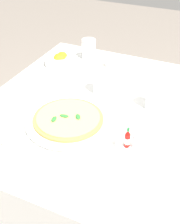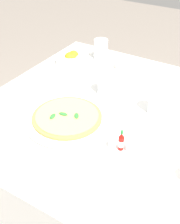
{
  "view_description": "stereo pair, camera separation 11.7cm",
  "coord_description": "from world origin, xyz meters",
  "px_view_note": "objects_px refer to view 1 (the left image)",
  "views": [
    {
      "loc": [
        0.34,
        -0.94,
        1.45
      ],
      "look_at": [
        -0.06,
        -0.08,
        0.76
      ],
      "focal_mm": 47.14,
      "sensor_mm": 36.0,
      "label": 1
    },
    {
      "loc": [
        0.44,
        -0.89,
        1.45
      ],
      "look_at": [
        -0.06,
        -0.08,
        0.76
      ],
      "focal_mm": 47.14,
      "sensor_mm": 36.0,
      "label": 2
    }
  ],
  "objects_px": {
    "water_glass_center_back": "(101,83)",
    "salt_shaker": "(136,141)",
    "pizza": "(68,118)",
    "coffee_cup_back_corner": "(113,63)",
    "water_glass_right_edge": "(89,51)",
    "pizza_plate": "(68,121)",
    "citrus_bowl": "(60,60)",
    "hot_sauce_bottle": "(127,139)",
    "pepper_shaker": "(119,140)",
    "water_glass_far_right": "(154,98)"
  },
  "relations": [
    {
      "from": "water_glass_center_back",
      "to": "pepper_shaker",
      "type": "height_order",
      "value": "water_glass_center_back"
    },
    {
      "from": "pizza",
      "to": "coffee_cup_back_corner",
      "type": "relative_size",
      "value": 2.1
    },
    {
      "from": "hot_sauce_bottle",
      "to": "salt_shaker",
      "type": "relative_size",
      "value": 1.48
    },
    {
      "from": "water_glass_center_back",
      "to": "water_glass_right_edge",
      "type": "distance_m",
      "value": 0.36
    },
    {
      "from": "pizza_plate",
      "to": "water_glass_right_edge",
      "type": "xyz_separation_m",
      "value": [
        -0.17,
        0.56,
        0.04
      ]
    },
    {
      "from": "citrus_bowl",
      "to": "hot_sauce_bottle",
      "type": "height_order",
      "value": "hot_sauce_bottle"
    },
    {
      "from": "pizza_plate",
      "to": "pizza",
      "type": "xyz_separation_m",
      "value": [
        -0.0,
        -0.0,
        0.01
      ]
    },
    {
      "from": "citrus_bowl",
      "to": "pizza_plate",
      "type": "bearing_deg",
      "value": -57.21
    },
    {
      "from": "citrus_bowl",
      "to": "water_glass_center_back",
      "type": "bearing_deg",
      "value": -28.87
    },
    {
      "from": "water_glass_center_back",
      "to": "pepper_shaker",
      "type": "relative_size",
      "value": 2.0
    },
    {
      "from": "water_glass_far_right",
      "to": "hot_sauce_bottle",
      "type": "xyz_separation_m",
      "value": [
        -0.02,
        -0.27,
        -0.02
      ]
    },
    {
      "from": "pizza",
      "to": "hot_sauce_bottle",
      "type": "relative_size",
      "value": 3.29
    },
    {
      "from": "pizza",
      "to": "hot_sauce_bottle",
      "type": "height_order",
      "value": "hot_sauce_bottle"
    },
    {
      "from": "pizza_plate",
      "to": "pepper_shaker",
      "type": "relative_size",
      "value": 5.95
    },
    {
      "from": "pizza",
      "to": "pepper_shaker",
      "type": "xyz_separation_m",
      "value": [
        0.22,
        -0.04,
        0.0
      ]
    },
    {
      "from": "pizza",
      "to": "water_glass_far_right",
      "type": "xyz_separation_m",
      "value": [
        0.27,
        0.24,
        0.03
      ]
    },
    {
      "from": "pizza_plate",
      "to": "water_glass_far_right",
      "type": "distance_m",
      "value": 0.37
    },
    {
      "from": "citrus_bowl",
      "to": "hot_sauce_bottle",
      "type": "relative_size",
      "value": 1.81
    },
    {
      "from": "hot_sauce_bottle",
      "to": "pepper_shaker",
      "type": "height_order",
      "value": "hot_sauce_bottle"
    },
    {
      "from": "pepper_shaker",
      "to": "salt_shaker",
      "type": "bearing_deg",
      "value": 19.65
    },
    {
      "from": "pizza_plate",
      "to": "coffee_cup_back_corner",
      "type": "height_order",
      "value": "coffee_cup_back_corner"
    },
    {
      "from": "pizza",
      "to": "salt_shaker",
      "type": "height_order",
      "value": "salt_shaker"
    },
    {
      "from": "pizza",
      "to": "pepper_shaker",
      "type": "distance_m",
      "value": 0.23
    },
    {
      "from": "water_glass_far_right",
      "to": "pepper_shaker",
      "type": "relative_size",
      "value": 2.13
    },
    {
      "from": "citrus_bowl",
      "to": "coffee_cup_back_corner",
      "type": "bearing_deg",
      "value": 16.49
    },
    {
      "from": "coffee_cup_back_corner",
      "to": "hot_sauce_bottle",
      "type": "bearing_deg",
      "value": -64.52
    },
    {
      "from": "pizza",
      "to": "hot_sauce_bottle",
      "type": "xyz_separation_m",
      "value": [
        0.25,
        -0.03,
        0.01
      ]
    },
    {
      "from": "water_glass_center_back",
      "to": "hot_sauce_bottle",
      "type": "distance_m",
      "value": 0.37
    },
    {
      "from": "hot_sauce_bottle",
      "to": "pepper_shaker",
      "type": "xyz_separation_m",
      "value": [
        -0.03,
        -0.01,
        -0.01
      ]
    },
    {
      "from": "water_glass_right_edge",
      "to": "citrus_bowl",
      "type": "height_order",
      "value": "water_glass_right_edge"
    },
    {
      "from": "water_glass_right_edge",
      "to": "citrus_bowl",
      "type": "bearing_deg",
      "value": -128.73
    },
    {
      "from": "pepper_shaker",
      "to": "pizza",
      "type": "bearing_deg",
      "value": 169.41
    },
    {
      "from": "pizza_plate",
      "to": "water_glass_far_right",
      "type": "height_order",
      "value": "water_glass_far_right"
    },
    {
      "from": "water_glass_right_edge",
      "to": "pepper_shaker",
      "type": "distance_m",
      "value": 0.71
    },
    {
      "from": "water_glass_far_right",
      "to": "pepper_shaker",
      "type": "bearing_deg",
      "value": -100.53
    },
    {
      "from": "pizza_plate",
      "to": "water_glass_center_back",
      "type": "height_order",
      "value": "water_glass_center_back"
    },
    {
      "from": "water_glass_far_right",
      "to": "hot_sauce_bottle",
      "type": "bearing_deg",
      "value": -95.08
    },
    {
      "from": "salt_shaker",
      "to": "pepper_shaker",
      "type": "height_order",
      "value": "same"
    },
    {
      "from": "water_glass_center_back",
      "to": "salt_shaker",
      "type": "xyz_separation_m",
      "value": [
        0.25,
        -0.28,
        -0.03
      ]
    },
    {
      "from": "water_glass_right_edge",
      "to": "hot_sauce_bottle",
      "type": "relative_size",
      "value": 1.31
    },
    {
      "from": "coffee_cup_back_corner",
      "to": "salt_shaker",
      "type": "bearing_deg",
      "value": -61.68
    },
    {
      "from": "coffee_cup_back_corner",
      "to": "pepper_shaker",
      "type": "height_order",
      "value": "coffee_cup_back_corner"
    },
    {
      "from": "pizza",
      "to": "water_glass_right_edge",
      "type": "relative_size",
      "value": 2.51
    },
    {
      "from": "pizza",
      "to": "pepper_shaker",
      "type": "relative_size",
      "value": 4.85
    },
    {
      "from": "coffee_cup_back_corner",
      "to": "water_glass_center_back",
      "type": "height_order",
      "value": "water_glass_center_back"
    },
    {
      "from": "pizza",
      "to": "coffee_cup_back_corner",
      "type": "height_order",
      "value": "coffee_cup_back_corner"
    },
    {
      "from": "pizza_plate",
      "to": "pepper_shaker",
      "type": "xyz_separation_m",
      "value": [
        0.22,
        -0.04,
        0.01
      ]
    },
    {
      "from": "water_glass_far_right",
      "to": "pepper_shaker",
      "type": "height_order",
      "value": "water_glass_far_right"
    },
    {
      "from": "pizza",
      "to": "citrus_bowl",
      "type": "relative_size",
      "value": 1.82
    },
    {
      "from": "pizza_plate",
      "to": "citrus_bowl",
      "type": "distance_m",
      "value": 0.51
    }
  ]
}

